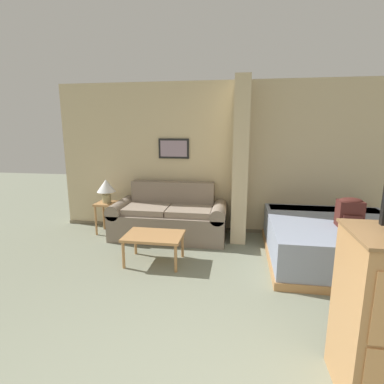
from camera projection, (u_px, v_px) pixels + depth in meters
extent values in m
cube|color=#CCB78E|center=(240.00, 159.00, 5.17)|extent=(6.50, 0.12, 2.60)
cube|color=#70644E|center=(237.00, 230.00, 5.37)|extent=(6.50, 0.02, 0.06)
cube|color=black|center=(174.00, 149.00, 5.24)|extent=(0.54, 0.02, 0.35)
cube|color=gray|center=(174.00, 149.00, 5.22)|extent=(0.47, 0.01, 0.28)
cube|color=#CCB78E|center=(240.00, 161.00, 4.82)|extent=(0.24, 0.61, 2.60)
cube|color=gray|center=(169.00, 225.00, 5.07)|extent=(1.46, 0.84, 0.44)
cube|color=gray|center=(173.00, 195.00, 5.29)|extent=(1.46, 0.20, 0.46)
cube|color=gray|center=(122.00, 222.00, 5.20)|extent=(0.22, 0.84, 0.44)
cylinder|color=gray|center=(121.00, 207.00, 5.14)|extent=(0.24, 0.84, 0.24)
cube|color=gray|center=(219.00, 227.00, 4.94)|extent=(0.22, 0.84, 0.44)
cylinder|color=gray|center=(219.00, 211.00, 4.89)|extent=(0.24, 0.84, 0.24)
cube|color=gray|center=(147.00, 209.00, 5.02)|extent=(0.71, 0.60, 0.10)
cube|color=gray|center=(190.00, 211.00, 4.91)|extent=(0.71, 0.60, 0.10)
cube|color=#B27F4C|center=(154.00, 236.00, 4.07)|extent=(0.78, 0.55, 0.04)
cylinder|color=#B27F4C|center=(123.00, 255.00, 3.94)|extent=(0.04, 0.04, 0.37)
cylinder|color=#B27F4C|center=(176.00, 259.00, 3.83)|extent=(0.04, 0.04, 0.37)
cylinder|color=#B27F4C|center=(135.00, 242.00, 4.39)|extent=(0.04, 0.04, 0.37)
cylinder|color=#B27F4C|center=(182.00, 245.00, 4.29)|extent=(0.04, 0.04, 0.37)
cube|color=#B27F4C|center=(107.00, 204.00, 5.24)|extent=(0.37, 0.37, 0.04)
cylinder|color=#B27F4C|center=(96.00, 221.00, 5.17)|extent=(0.04, 0.04, 0.51)
cylinder|color=#B27F4C|center=(113.00, 222.00, 5.13)|extent=(0.04, 0.04, 0.51)
cylinder|color=#B27F4C|center=(104.00, 216.00, 5.47)|extent=(0.04, 0.04, 0.51)
cylinder|color=#B27F4C|center=(120.00, 216.00, 5.42)|extent=(0.04, 0.04, 0.51)
cylinder|color=tan|center=(107.00, 199.00, 5.22)|extent=(0.15, 0.15, 0.14)
cylinder|color=tan|center=(107.00, 193.00, 5.20)|extent=(0.02, 0.02, 0.05)
cone|color=silver|center=(106.00, 186.00, 5.17)|extent=(0.32, 0.32, 0.22)
cube|color=#B27F4C|center=(334.00, 257.00, 4.18)|extent=(1.84, 1.92, 0.10)
cube|color=#8993A8|center=(336.00, 238.00, 4.13)|extent=(1.80, 1.88, 0.46)
cube|color=white|center=(323.00, 212.00, 4.78)|extent=(1.68, 0.36, 0.10)
cube|color=#471E19|center=(349.00, 214.00, 3.88)|extent=(0.30, 0.22, 0.34)
cube|color=#471E19|center=(352.00, 222.00, 3.77)|extent=(0.23, 0.03, 0.15)
ellipsoid|color=#471E19|center=(351.00, 201.00, 3.84)|extent=(0.29, 0.21, 0.08)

